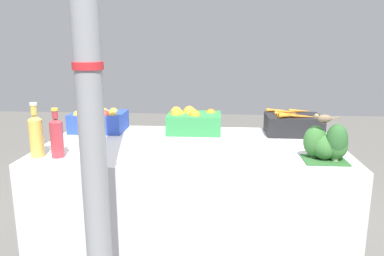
{
  "coord_description": "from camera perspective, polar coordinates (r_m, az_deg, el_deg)",
  "views": [
    {
      "loc": [
        0.16,
        -2.21,
        1.39
      ],
      "look_at": [
        0.0,
        0.0,
        0.87
      ],
      "focal_mm": 35.0,
      "sensor_mm": 36.0,
      "label": 1
    }
  ],
  "objects": [
    {
      "name": "orange_crate",
      "position": [
        2.58,
        0.08,
        1.11
      ],
      "size": [
        0.36,
        0.27,
        0.17
      ],
      "color": "#2D8442",
      "rests_on": "market_table"
    },
    {
      "name": "market_table",
      "position": [
        2.43,
        -0.0,
        -11.26
      ],
      "size": [
        1.8,
        0.94,
        0.77
      ],
      "primitive_type": "cube",
      "color": "silver",
      "rests_on": "ground_plane"
    },
    {
      "name": "juice_bottle_golden",
      "position": [
        2.19,
        -22.67,
        -0.9
      ],
      "size": [
        0.07,
        0.07,
        0.3
      ],
      "color": "gold",
      "rests_on": "market_table"
    },
    {
      "name": "sparrow_bird",
      "position": [
        2.03,
        19.45,
        1.42
      ],
      "size": [
        0.14,
        0.04,
        0.05
      ],
      "rotation": [
        0.0,
        0.0,
        -3.14
      ],
      "color": "#4C3D2D",
      "rests_on": "broccoli_pile"
    },
    {
      "name": "broccoli_pile",
      "position": [
        2.08,
        19.91,
        -2.32
      ],
      "size": [
        0.22,
        0.19,
        0.2
      ],
      "color": "#2D602D",
      "rests_on": "market_table"
    },
    {
      "name": "juice_bottle_ruby",
      "position": [
        2.14,
        -19.92,
        -1.23
      ],
      "size": [
        0.07,
        0.07,
        0.27
      ],
      "color": "#B2333D",
      "rests_on": "market_table"
    },
    {
      "name": "support_pole",
      "position": [
        1.54,
        -15.32,
        4.83
      ],
      "size": [
        0.12,
        0.12,
        2.36
      ],
      "color": "gray",
      "rests_on": "ground_plane"
    },
    {
      "name": "carrot_crate",
      "position": [
        2.62,
        15.13,
        0.6
      ],
      "size": [
        0.36,
        0.27,
        0.16
      ],
      "color": "black",
      "rests_on": "market_table"
    },
    {
      "name": "apple_crate",
      "position": [
        2.7,
        -14.04,
        1.21
      ],
      "size": [
        0.36,
        0.27,
        0.17
      ],
      "color": "#2847B7",
      "rests_on": "market_table"
    }
  ]
}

